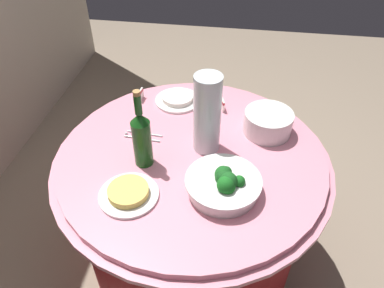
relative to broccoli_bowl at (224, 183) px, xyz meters
name	(u,v)px	position (x,y,z in m)	size (l,w,h in m)	color
ground_plane	(192,253)	(0.19, 0.15, -0.79)	(6.00, 6.00, 0.00)	gray
buffet_table	(192,209)	(0.19, 0.15, -0.41)	(1.16, 1.16, 0.74)	maroon
broccoli_bowl	(224,183)	(0.00, 0.00, 0.00)	(0.28, 0.28, 0.11)	white
plate_stack	(268,123)	(0.38, -0.16, 0.00)	(0.21, 0.21, 0.10)	white
wine_bottle	(142,137)	(0.11, 0.33, 0.08)	(0.07, 0.07, 0.34)	#144815
decorative_fruit_vase	(207,118)	(0.24, 0.09, 0.11)	(0.11, 0.11, 0.34)	silver
serving_tongs	(142,136)	(0.27, 0.38, -0.04)	(0.06, 0.17, 0.01)	silver
food_plate_rice	(178,99)	(0.56, 0.27, -0.03)	(0.22, 0.22, 0.03)	white
food_plate_noodles	(129,193)	(-0.07, 0.34, -0.03)	(0.22, 0.22, 0.04)	white
label_placard_front	(141,94)	(0.55, 0.45, -0.01)	(0.05, 0.01, 0.05)	white
label_placard_mid	(223,104)	(0.52, 0.05, -0.01)	(0.05, 0.02, 0.05)	white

